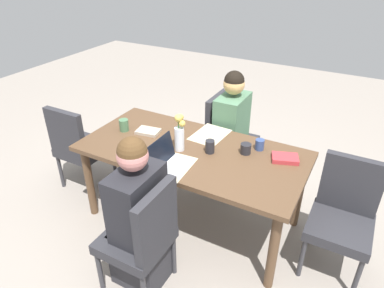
% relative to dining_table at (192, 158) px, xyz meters
% --- Properties ---
extents(ground_plane, '(10.00, 10.00, 0.00)m').
position_rel_dining_table_xyz_m(ground_plane, '(0.00, 0.00, -0.65)').
color(ground_plane, gray).
extents(dining_table, '(1.84, 0.90, 0.74)m').
position_rel_dining_table_xyz_m(dining_table, '(0.00, 0.00, 0.00)').
color(dining_table, brown).
rests_on(dining_table, ground_plane).
extents(chair_far_left_near, '(0.44, 0.44, 0.90)m').
position_rel_dining_table_xyz_m(chair_far_left_near, '(-0.06, 0.79, -0.15)').
color(chair_far_left_near, '#2D2D33').
rests_on(chair_far_left_near, ground_plane).
extents(person_far_left_near, '(0.36, 0.40, 1.19)m').
position_rel_dining_table_xyz_m(person_far_left_near, '(0.02, 0.73, -0.13)').
color(person_far_left_near, '#2D2D33').
rests_on(person_far_left_near, ground_plane).
extents(chair_near_left_mid, '(0.44, 0.44, 0.90)m').
position_rel_dining_table_xyz_m(chair_near_left_mid, '(0.03, -0.79, -0.15)').
color(chair_near_left_mid, '#2D2D33').
rests_on(chair_near_left_mid, ground_plane).
extents(person_near_left_mid, '(0.36, 0.40, 1.19)m').
position_rel_dining_table_xyz_m(person_near_left_mid, '(-0.05, -0.73, -0.13)').
color(person_near_left_mid, '#2D2D33').
rests_on(person_near_left_mid, ground_plane).
extents(chair_head_right_left_far, '(0.44, 0.44, 0.90)m').
position_rel_dining_table_xyz_m(chair_head_right_left_far, '(1.22, 0.10, -0.15)').
color(chair_head_right_left_far, '#2D2D33').
rests_on(chair_head_right_left_far, ground_plane).
extents(chair_head_left_right_near, '(0.44, 0.44, 0.90)m').
position_rel_dining_table_xyz_m(chair_head_left_right_near, '(-1.21, -0.09, -0.15)').
color(chair_head_left_right_near, '#2D2D33').
rests_on(chair_head_left_right_near, ground_plane).
extents(flower_vase, '(0.09, 0.09, 0.32)m').
position_rel_dining_table_xyz_m(flower_vase, '(0.09, 0.05, 0.24)').
color(flower_vase, silver).
rests_on(flower_vase, dining_table).
extents(placemat_far_left_near, '(0.28, 0.37, 0.00)m').
position_rel_dining_table_xyz_m(placemat_far_left_near, '(0.01, 0.29, 0.08)').
color(placemat_far_left_near, beige).
rests_on(placemat_far_left_near, dining_table).
extents(placemat_near_left_mid, '(0.28, 0.38, 0.00)m').
position_rel_dining_table_xyz_m(placemat_near_left_mid, '(-0.02, -0.29, 0.08)').
color(placemat_near_left_mid, beige).
rests_on(placemat_near_left_mid, dining_table).
extents(laptop_far_left_near, '(0.22, 0.32, 0.21)m').
position_rel_dining_table_xyz_m(laptop_far_left_near, '(0.03, 0.31, 0.13)').
color(laptop_far_left_near, silver).
rests_on(laptop_far_left_near, dining_table).
extents(coffee_mug_near_left, '(0.08, 0.08, 0.10)m').
position_rel_dining_table_xyz_m(coffee_mug_near_left, '(0.29, 0.36, 0.13)').
color(coffee_mug_near_left, '#232328').
rests_on(coffee_mug_near_left, dining_table).
extents(coffee_mug_near_right, '(0.09, 0.09, 0.08)m').
position_rel_dining_table_xyz_m(coffee_mug_near_right, '(-0.41, -0.15, 0.12)').
color(coffee_mug_near_right, '#232328').
rests_on(coffee_mug_near_right, dining_table).
extents(coffee_mug_centre_left, '(0.07, 0.07, 0.09)m').
position_rel_dining_table_xyz_m(coffee_mug_centre_left, '(-0.48, -0.26, 0.13)').
color(coffee_mug_centre_left, '#33477A').
rests_on(coffee_mug_centre_left, dining_table).
extents(coffee_mug_centre_right, '(0.08, 0.08, 0.11)m').
position_rel_dining_table_xyz_m(coffee_mug_centre_right, '(0.69, 0.00, 0.14)').
color(coffee_mug_centre_right, '#47704C').
rests_on(coffee_mug_centre_right, dining_table).
extents(coffee_mug_far_left, '(0.08, 0.08, 0.11)m').
position_rel_dining_table_xyz_m(coffee_mug_far_left, '(-0.15, -0.03, 0.14)').
color(coffee_mug_far_left, '#232328').
rests_on(coffee_mug_far_left, dining_table).
extents(book_red_cover, '(0.22, 0.17, 0.03)m').
position_rel_dining_table_xyz_m(book_red_cover, '(0.48, -0.07, 0.10)').
color(book_red_cover, '#B2A38E').
rests_on(book_red_cover, dining_table).
extents(book_blue_cover, '(0.24, 0.20, 0.04)m').
position_rel_dining_table_xyz_m(book_blue_cover, '(-0.71, -0.20, 0.10)').
color(book_blue_cover, '#B73338').
rests_on(book_blue_cover, dining_table).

